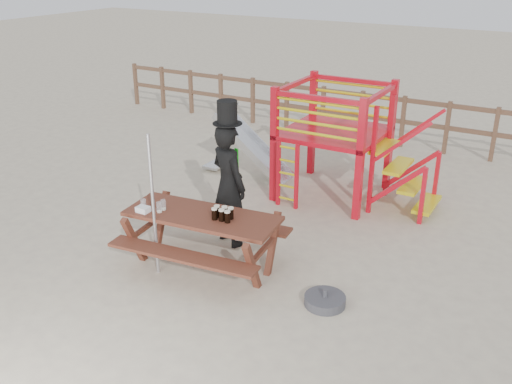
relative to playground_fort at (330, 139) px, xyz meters
name	(u,v)px	position (x,y,z in m)	size (l,w,h in m)	color
ground	(216,278)	(-0.12, -3.58, -1.07)	(60.00, 60.00, 0.00)	beige
back_fence	(382,113)	(-0.12, 3.42, -0.34)	(15.09, 0.09, 1.20)	brown
playground_fort	(330,139)	(0.00, 0.00, 0.00)	(4.71, 1.84, 2.10)	red
picnic_table	(203,234)	(-0.45, -3.41, -0.54)	(2.33, 1.73, 0.84)	brown
man_with_hat	(229,182)	(-0.54, -2.57, -0.06)	(0.82, 0.69, 2.27)	black
metal_pole	(153,207)	(-0.92, -3.87, -0.04)	(0.05, 0.05, 2.06)	#B2B2B7
parasol_base	(325,300)	(1.46, -3.42, -1.01)	(0.54, 0.54, 0.23)	#3B3B40
paper_bag	(143,209)	(-1.21, -3.77, -0.19)	(0.18, 0.14, 0.08)	white
stout_pints	(223,214)	(-0.11, -3.41, -0.14)	(0.30, 0.21, 0.17)	black
empty_glasses	(155,206)	(-1.09, -3.64, -0.16)	(0.34, 0.21, 0.15)	silver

